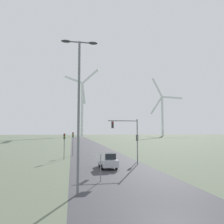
# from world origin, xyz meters

# --- Properties ---
(road_surface) EXTENTS (10.00, 240.00, 0.01)m
(road_surface) POSITION_xyz_m (0.00, 48.00, 0.00)
(road_surface) COLOR #38383D
(road_surface) RESTS_ON ground
(streetlamp) EXTENTS (2.71, 0.32, 11.19)m
(streetlamp) POSITION_xyz_m (-4.36, 5.96, 6.86)
(streetlamp) COLOR slate
(streetlamp) RESTS_ON ground
(stop_sign_near) EXTENTS (0.81, 0.07, 2.58)m
(stop_sign_near) POSITION_xyz_m (-2.25, 9.61, 1.81)
(stop_sign_near) COLOR slate
(stop_sign_near) RESTS_ON ground
(traffic_light_post_near_left) EXTENTS (0.28, 0.34, 4.09)m
(traffic_light_post_near_left) POSITION_xyz_m (-5.98, 25.59, 2.99)
(traffic_light_post_near_left) COLOR slate
(traffic_light_post_near_left) RESTS_ON ground
(traffic_light_post_near_right) EXTENTS (0.28, 0.34, 3.93)m
(traffic_light_post_near_right) POSITION_xyz_m (4.68, 21.15, 2.88)
(traffic_light_post_near_right) COLOR slate
(traffic_light_post_near_right) RESTS_ON ground
(traffic_light_post_mid_left) EXTENTS (0.28, 0.34, 4.27)m
(traffic_light_post_mid_left) POSITION_xyz_m (-4.62, 30.94, 3.12)
(traffic_light_post_mid_left) COLOR slate
(traffic_light_post_mid_left) RESTS_ON ground
(traffic_light_mast_overhead) EXTENTS (4.09, 0.35, 6.11)m
(traffic_light_mast_overhead) POSITION_xyz_m (2.54, 18.60, 4.31)
(traffic_light_mast_overhead) COLOR slate
(traffic_light_mast_overhead) RESTS_ON ground
(car_approaching) EXTENTS (1.95, 4.16, 1.83)m
(car_approaching) POSITION_xyz_m (-0.49, 16.50, 0.91)
(car_approaching) COLOR #B7BCC1
(car_approaching) RESTS_ON ground
(wind_turbine_left) EXTENTS (30.27, 15.13, 59.86)m
(wind_turbine_left) POSITION_xyz_m (3.79, 183.95, 29.18)
(wind_turbine_left) COLOR silver
(wind_turbine_left) RESTS_ON ground
(wind_turbine_center) EXTENTS (33.68, 3.92, 59.29)m
(wind_turbine_center) POSITION_xyz_m (85.54, 198.19, 25.40)
(wind_turbine_center) COLOR silver
(wind_turbine_center) RESTS_ON ground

